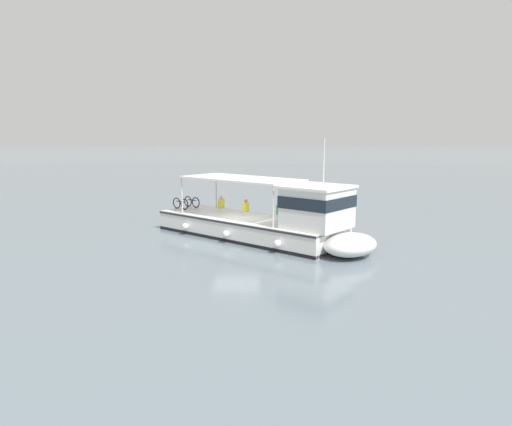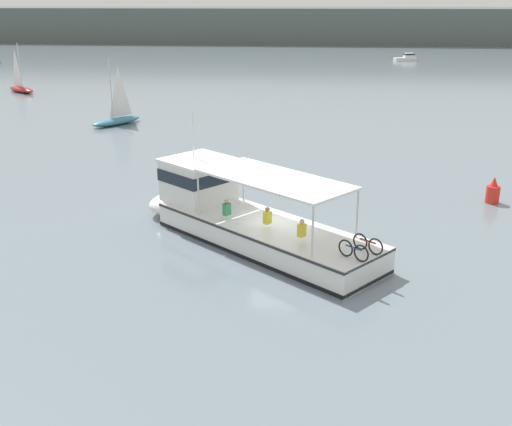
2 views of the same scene
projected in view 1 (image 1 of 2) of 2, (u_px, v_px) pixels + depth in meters
The scene contains 2 objects.
ground_plane at pixel (236, 239), 24.79m from camera, with size 400.00×400.00×0.00m, color slate.
ferry_main at pixel (271, 222), 24.01m from camera, with size 11.75×10.51×5.32m.
Camera 1 is at (-1.23, 24.21, 5.48)m, focal length 32.76 mm.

